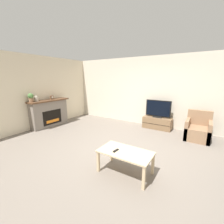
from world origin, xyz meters
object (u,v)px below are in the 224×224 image
Objects in this scene: mantel_vase_left at (36,99)px; tv at (158,109)px; fireplace at (49,113)px; tv_stand at (157,123)px; armchair at (198,130)px; mantel_clock at (52,97)px; remote at (116,151)px; potted_plant at (31,97)px; coffee_table at (125,154)px.

tv is at bearing 33.39° from mantel_vase_left.
fireplace is 4.23m from tv_stand.
tv is (0.00, -0.00, 0.52)m from tv_stand.
armchair is (5.09, 1.63, -0.25)m from fireplace.
tv is at bearing 25.98° from mantel_clock.
remote is at bearing -88.77° from tv_stand.
fireplace is 7.59× the size of mantel_vase_left.
mantel_clock is 0.48× the size of potted_plant.
armchair is (5.07, 1.47, -0.84)m from mantel_clock.
remote is at bearing -88.77° from tv.
coffee_table is at bearing 33.18° from remote.
mantel_clock is at bearing 83.74° from fireplace.
mantel_clock is 0.84m from potted_plant.
fireplace reaches higher than armchair.
fireplace is at bearing -152.18° from tv.
tv is (3.71, 1.81, -0.39)m from mantel_clock.
remote is (3.80, -1.21, -0.06)m from fireplace.
tv is at bearing -90.00° from tv_stand.
coffee_table is 0.20m from remote.
mantel_vase_left is at bearing 175.02° from remote.
mantel_vase_left reaches higher than armchair.
coffee_table is (3.96, -1.12, -0.13)m from fireplace.
tv_stand is at bearing 33.41° from mantel_vase_left.
potted_plant is at bearing 177.96° from remote.
fireplace is at bearing -162.19° from armchair.
mantel_vase_left reaches higher than mantel_clock.
tv is at bearing 94.39° from coffee_table.
fireplace is 3.98m from remote.
tv_stand is 0.52m from tv.
potted_plant is 0.35× the size of armchair.
tv_stand is at bearing 94.39° from coffee_table.
mantel_clock reaches higher than armchair.
remote is at bearing -17.70° from fireplace.
tv is (3.71, 2.45, -0.41)m from mantel_vase_left.
fireplace reaches higher than tv_stand.
fireplace is 0.97m from potted_plant.
fireplace is 0.78m from mantel_vase_left.
tv_stand is 6.78× the size of remote.
mantel_vase_left is 0.20× the size of tv_stand.
mantel_clock is 0.14× the size of tv_stand.
armchair is at bearing 16.22° from mantel_clock.
tv_stand is at bearing 90.00° from tv.
potted_plant is at bearing -144.50° from tv_stand.
potted_plant reaches higher than mantel_vase_left.
potted_plant reaches higher than mantel_clock.
mantel_clock is 0.17× the size of armchair.
mantel_vase_left is (0.02, -0.48, 0.61)m from fireplace.
coffee_table reaches higher than tv_stand.
fireplace is 5.11× the size of potted_plant.
fireplace is 10.40× the size of remote.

